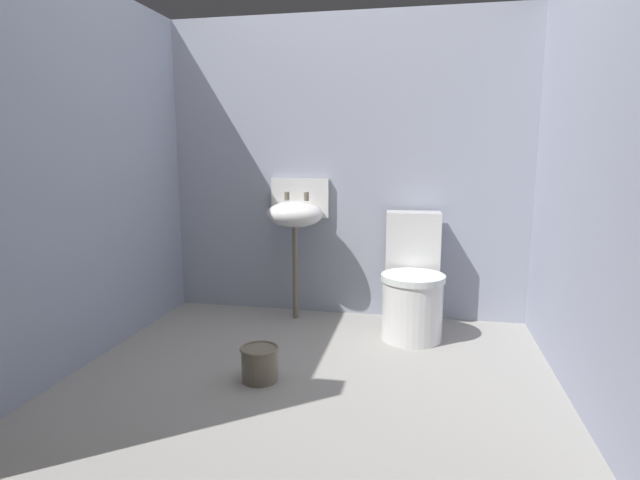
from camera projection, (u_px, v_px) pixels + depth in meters
name	position (u px, v px, depth m)	size (l,w,h in m)	color
ground_plane	(309.00, 390.00, 2.64)	(2.95, 2.78, 0.08)	gray
wall_back	(346.00, 169.00, 3.64)	(2.95, 0.10, 2.11)	#959AAA
wall_left	(78.00, 174.00, 2.80)	(0.10, 2.58, 2.11)	#8E96AD
wall_right	(600.00, 179.00, 2.29)	(0.10, 2.58, 2.11)	#9094A9
toilet_near_wall	(412.00, 286.00, 3.28)	(0.42, 0.60, 0.78)	silver
sink	(296.00, 213.00, 3.55)	(0.42, 0.35, 0.99)	#685E4D
bucket	(260.00, 363.00, 2.65)	(0.20, 0.20, 0.18)	#685E4D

